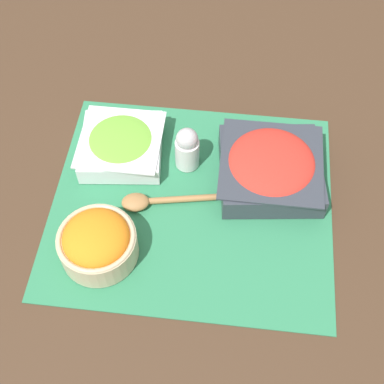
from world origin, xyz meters
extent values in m
plane|color=#422D1E|center=(0.00, 0.00, 0.00)|extent=(3.00, 3.00, 0.00)
cube|color=#2D7A51|center=(0.00, 0.00, 0.00)|extent=(0.51, 0.45, 0.00)
cube|color=#333842|center=(0.14, 0.07, 0.03)|extent=(0.20, 0.20, 0.05)
cube|color=#333842|center=(0.14, 0.07, 0.05)|extent=(0.19, 0.19, 0.00)
ellipsoid|color=red|center=(0.14, 0.07, 0.05)|extent=(0.16, 0.16, 0.04)
cube|color=white|center=(-0.15, 0.10, 0.02)|extent=(0.17, 0.17, 0.04)
cube|color=white|center=(-0.15, 0.10, 0.04)|extent=(0.15, 0.15, 0.00)
ellipsoid|color=#6BAD38|center=(-0.15, 0.10, 0.04)|extent=(0.13, 0.13, 0.02)
cylinder|color=#C6B28E|center=(-0.14, -0.12, 0.03)|extent=(0.13, 0.13, 0.05)
torus|color=#C6B28E|center=(-0.14, -0.12, 0.06)|extent=(0.13, 0.13, 0.01)
ellipsoid|color=orange|center=(-0.14, -0.12, 0.06)|extent=(0.11, 0.11, 0.05)
cylinder|color=#9E7042|center=(-0.01, 0.00, 0.01)|extent=(0.16, 0.04, 0.01)
ellipsoid|color=#9E7042|center=(-0.10, -0.02, 0.01)|extent=(0.06, 0.05, 0.02)
cylinder|color=silver|center=(-0.02, 0.09, 0.03)|extent=(0.05, 0.05, 0.06)
sphere|color=#B2B2B7|center=(-0.02, 0.09, 0.08)|extent=(0.04, 0.04, 0.04)
camera|label=1|loc=(0.06, -0.53, 0.82)|focal=50.00mm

